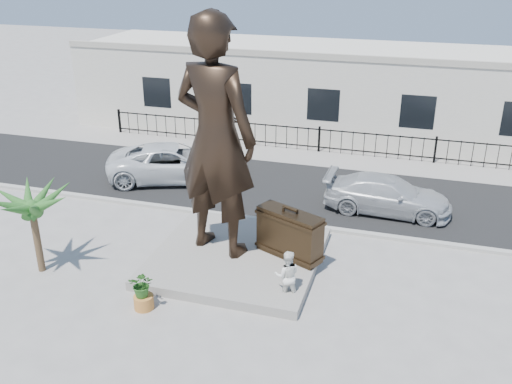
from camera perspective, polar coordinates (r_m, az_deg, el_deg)
ground at (r=17.30m, az=-1.93°, el=-9.55°), size 100.00×100.00×0.00m
street at (r=24.14m, az=4.11°, el=0.43°), size 40.00×7.00×0.01m
curb at (r=21.03m, az=1.97°, el=-3.01°), size 40.00×0.25×0.12m
far_sidewalk at (r=27.80m, az=5.96°, el=3.52°), size 40.00×2.50×0.02m
plinth at (r=18.57m, az=-1.93°, el=-6.51°), size 5.20×5.20×0.30m
fence at (r=28.35m, az=6.33°, el=5.17°), size 22.00×0.10×1.20m
building at (r=31.91m, az=7.91°, el=10.15°), size 28.00×7.00×4.40m
statue at (r=17.36m, az=-4.06°, el=5.43°), size 3.12×2.45×7.54m
suitcase at (r=18.03m, az=3.38°, el=-4.21°), size 2.26×1.52×1.53m
tourist at (r=16.45m, az=3.12°, el=-8.33°), size 0.88×0.77×1.54m
car_white at (r=24.93m, az=-8.22°, el=2.94°), size 6.14×4.33×1.56m
car_silver at (r=22.24m, az=13.02°, el=-0.28°), size 4.82×2.07×1.39m
worker at (r=29.32m, az=-4.53°, el=6.26°), size 1.14×0.87×1.55m
palm_tree at (r=19.37m, az=-20.58°, el=-7.32°), size 1.80×1.80×3.20m
planter at (r=16.63m, az=-11.15°, el=-10.74°), size 0.56×0.56×0.40m
shrub at (r=16.31m, az=-11.31°, el=-9.04°), size 0.80×0.73×0.77m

